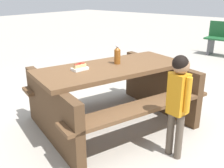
# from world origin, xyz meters

# --- Properties ---
(ground_plane) EXTENTS (30.00, 30.00, 0.00)m
(ground_plane) POSITION_xyz_m (0.00, 0.00, 0.00)
(ground_plane) COLOR #ADA599
(ground_plane) RESTS_ON ground
(picnic_table) EXTENTS (2.14, 1.88, 0.75)m
(picnic_table) POSITION_xyz_m (0.00, 0.00, 0.44)
(picnic_table) COLOR brown
(picnic_table) RESTS_ON ground
(soda_bottle) EXTENTS (0.08, 0.08, 0.23)m
(soda_bottle) POSITION_xyz_m (-0.12, -0.02, 0.86)
(soda_bottle) COLOR brown
(soda_bottle) RESTS_ON picnic_table
(hotdog_tray) EXTENTS (0.19, 0.14, 0.08)m
(hotdog_tray) POSITION_xyz_m (0.35, -0.18, 0.78)
(hotdog_tray) COLOR white
(hotdog_tray) RESTS_ON picnic_table
(child_in_coat) EXTENTS (0.17, 0.26, 1.05)m
(child_in_coat) POSITION_xyz_m (0.15, 0.93, 0.67)
(child_in_coat) COLOR brown
(child_in_coat) RESTS_ON ground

